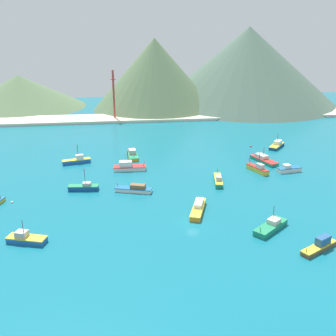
% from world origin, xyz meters
% --- Properties ---
extents(ground, '(260.00, 280.00, 0.50)m').
position_xyz_m(ground, '(0.00, 30.00, -0.25)').
color(ground, '#146B7F').
extents(fishing_boat_0, '(4.73, 8.57, 6.30)m').
position_xyz_m(fishing_boat_0, '(25.14, 29.08, 0.96)').
color(fishing_boat_0, gold).
rests_on(fishing_boat_0, ground).
extents(fishing_boat_1, '(3.55, 9.33, 2.54)m').
position_xyz_m(fishing_boat_1, '(11.31, 21.86, 0.81)').
color(fishing_boat_1, '#198466').
rests_on(fishing_boat_1, ground).
extents(fishing_boat_2, '(6.40, 11.21, 4.85)m').
position_xyz_m(fishing_boat_2, '(29.98, 37.46, 0.81)').
color(fishing_boat_2, '#198466').
rests_on(fishing_boat_2, ground).
extents(fishing_boat_3, '(9.28, 8.26, 5.33)m').
position_xyz_m(fishing_boat_3, '(15.76, -5.46, 0.75)').
color(fishing_boat_3, '#198466').
rests_on(fishing_boat_3, ground).
extents(fishing_boat_4, '(7.97, 8.71, 4.94)m').
position_xyz_m(fishing_boat_4, '(40.46, 52.33, 0.84)').
color(fishing_boat_4, '#14478C').
rests_on(fishing_boat_4, ground).
extents(fishing_boat_5, '(9.82, 3.66, 6.05)m').
position_xyz_m(fishing_boat_5, '(-12.70, 35.41, 1.01)').
color(fishing_boat_5, silver).
rests_on(fishing_boat_5, ground).
extents(fishing_boat_6, '(7.53, 3.66, 2.31)m').
position_xyz_m(fishing_boat_6, '(34.17, 27.85, 0.84)').
color(fishing_boat_6, silver).
rests_on(fishing_boat_6, ground).
extents(fishing_boat_7, '(8.05, 3.07, 5.97)m').
position_xyz_m(fishing_boat_7, '(-24.90, 21.48, 0.78)').
color(fishing_boat_7, '#14478C').
rests_on(fishing_boat_7, ground).
extents(fishing_boat_8, '(8.23, 4.86, 4.82)m').
position_xyz_m(fishing_boat_8, '(-34.36, -4.20, 0.82)').
color(fishing_boat_8, '#1E5BA8').
rests_on(fishing_boat_8, ground).
extents(fishing_boat_9, '(9.00, 4.11, 6.16)m').
position_xyz_m(fishing_boat_9, '(-28.56, 43.78, 0.91)').
color(fishing_boat_9, '#1E5BA8').
rests_on(fishing_boat_9, ground).
extents(fishing_boat_10, '(5.82, 10.91, 2.51)m').
position_xyz_m(fishing_boat_10, '(2.26, 5.03, 0.83)').
color(fishing_boat_10, orange).
rests_on(fishing_boat_10, ground).
extents(fishing_boat_12, '(3.64, 9.04, 2.54)m').
position_xyz_m(fishing_boat_12, '(-10.98, 47.41, 0.89)').
color(fishing_boat_12, orange).
rests_on(fishing_boat_12, ground).
extents(fishing_boat_13, '(8.84, 5.99, 2.54)m').
position_xyz_m(fishing_boat_13, '(22.11, -14.27, 0.88)').
color(fishing_boat_13, brown).
rests_on(fishing_boat_13, ground).
extents(fishing_boat_14, '(9.92, 5.21, 2.12)m').
position_xyz_m(fishing_boat_14, '(-11.79, 18.62, 0.78)').
color(fishing_boat_14, silver).
rests_on(fishing_boat_14, ground).
extents(buoy_0, '(0.74, 0.74, 0.74)m').
position_xyz_m(buoy_0, '(31.52, 54.24, 0.13)').
color(buoy_0, red).
rests_on(buoy_0, ground).
extents(buoy_1, '(0.66, 0.66, 0.66)m').
position_xyz_m(buoy_1, '(-41.73, 15.61, 0.12)').
color(buoy_1, silver).
rests_on(buoy_1, ground).
extents(beach_strip, '(247.00, 16.19, 1.20)m').
position_xyz_m(beach_strip, '(0.00, 105.15, 0.60)').
color(beach_strip, beige).
rests_on(beach_strip, ground).
extents(hill_west, '(68.07, 68.07, 16.87)m').
position_xyz_m(hill_west, '(-66.21, 141.79, 8.43)').
color(hill_west, '#56704C').
rests_on(hill_west, ground).
extents(hill_central, '(64.26, 64.26, 35.57)m').
position_xyz_m(hill_central, '(4.49, 129.01, 17.78)').
color(hill_central, '#56704C').
rests_on(hill_central, ground).
extents(hill_east, '(98.10, 98.10, 41.03)m').
position_xyz_m(hill_east, '(56.33, 137.85, 20.51)').
color(hill_east, '#4C6656').
rests_on(hill_east, ground).
extents(radio_tower, '(2.25, 1.80, 22.49)m').
position_xyz_m(radio_tower, '(-16.65, 104.74, 11.47)').
color(radio_tower, '#B7332D').
rests_on(radio_tower, ground).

